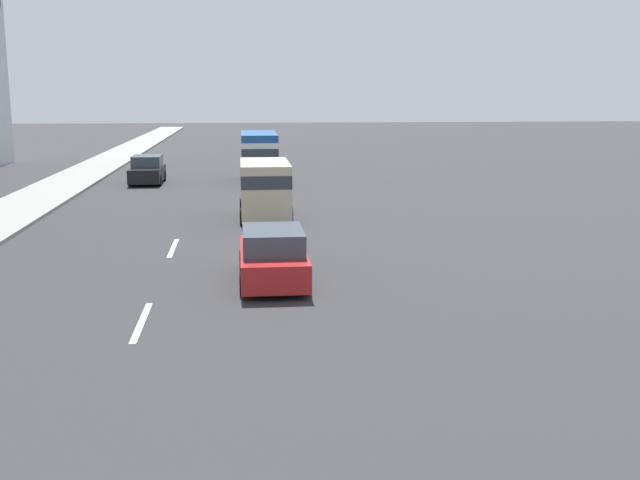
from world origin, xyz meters
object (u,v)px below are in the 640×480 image
(minibus_fourth, at_px, (259,155))
(van_lead, at_px, (265,187))
(car_second, at_px, (273,256))
(car_third, at_px, (147,170))

(minibus_fourth, bearing_deg, van_lead, 179.62)
(minibus_fourth, bearing_deg, car_second, 179.47)
(car_third, xyz_separation_m, minibus_fourth, (0.52, -6.62, 0.83))
(minibus_fourth, bearing_deg, car_third, 94.48)
(car_third, bearing_deg, van_lead, 25.44)
(car_second, height_order, car_third, car_third)
(car_second, relative_size, car_third, 1.07)
(van_lead, height_order, car_second, van_lead)
(van_lead, height_order, car_third, van_lead)
(car_second, height_order, minibus_fourth, minibus_fourth)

